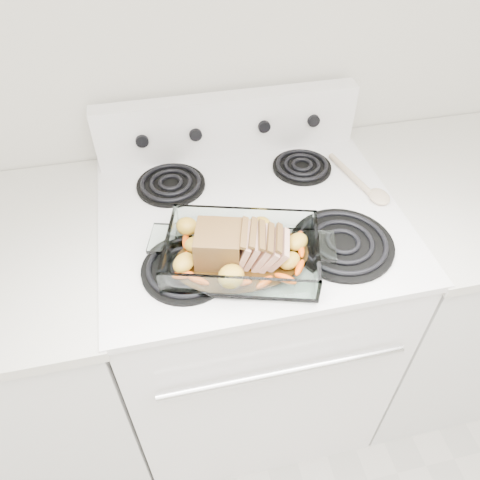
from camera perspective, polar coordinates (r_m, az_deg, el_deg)
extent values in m
cube|color=white|center=(1.58, 1.04, -9.74)|extent=(0.76, 0.65, 0.92)
cube|color=black|center=(1.43, 4.09, -20.04)|extent=(0.65, 0.02, 0.55)
cylinder|color=silver|center=(1.16, 5.39, -15.72)|extent=(0.61, 0.02, 0.02)
cube|color=white|center=(1.23, 1.32, 2.90)|extent=(0.78, 0.67, 0.02)
cube|color=white|center=(1.40, -1.49, 13.91)|extent=(0.76, 0.06, 0.18)
cylinder|color=black|center=(1.08, -6.51, -3.57)|extent=(0.21, 0.21, 0.01)
cylinder|color=black|center=(1.16, 12.35, -0.48)|extent=(0.25, 0.25, 0.01)
cylinder|color=black|center=(1.32, -8.41, 6.68)|extent=(0.19, 0.19, 0.01)
cylinder|color=black|center=(1.38, 7.54, 8.79)|extent=(0.17, 0.17, 0.01)
cylinder|color=black|center=(1.36, -11.86, 11.79)|extent=(0.04, 0.02, 0.04)
cylinder|color=black|center=(1.36, -5.46, 12.73)|extent=(0.04, 0.02, 0.04)
cylinder|color=black|center=(1.39, 2.92, 13.71)|extent=(0.04, 0.02, 0.04)
cylinder|color=black|center=(1.44, 8.91, 14.24)|extent=(0.04, 0.02, 0.04)
cube|color=white|center=(1.63, -23.05, -13.30)|extent=(0.55, 0.65, 0.90)
cube|color=white|center=(1.80, 22.18, -5.49)|extent=(0.55, 0.65, 0.90)
cube|color=silver|center=(1.50, 26.94, 5.96)|extent=(0.58, 0.68, 0.03)
cube|color=silver|center=(1.09, 0.23, -2.37)|extent=(0.34, 0.23, 0.01)
cube|color=silver|center=(0.99, 1.61, -5.59)|extent=(0.34, 0.01, 0.06)
cube|color=silver|center=(1.14, -0.97, 2.72)|extent=(0.34, 0.01, 0.06)
cube|color=silver|center=(1.05, -8.75, -2.56)|extent=(0.01, 0.23, 0.06)
cube|color=silver|center=(1.10, 8.79, 0.22)|extent=(0.01, 0.23, 0.06)
cylinder|color=black|center=(1.08, 0.23, -2.15)|extent=(0.20, 0.20, 0.00)
cube|color=brown|center=(1.05, -2.62, -1.15)|extent=(0.10, 0.10, 0.08)
cube|color=tan|center=(1.06, 0.49, -0.75)|extent=(0.04, 0.10, 0.08)
cube|color=tan|center=(1.06, 1.51, -0.65)|extent=(0.04, 0.10, 0.07)
cube|color=tan|center=(1.07, 2.53, -0.54)|extent=(0.04, 0.09, 0.07)
cube|color=tan|center=(1.07, 3.53, -0.43)|extent=(0.05, 0.09, 0.07)
cube|color=tan|center=(1.08, 4.53, -0.33)|extent=(0.05, 0.09, 0.06)
ellipsoid|color=#DF4500|center=(1.02, -5.91, -5.76)|extent=(0.05, 0.02, 0.02)
ellipsoid|color=#DF4500|center=(1.05, 6.34, -3.70)|extent=(0.05, 0.02, 0.02)
ellipsoid|color=#DF4500|center=(1.12, 6.83, -0.16)|extent=(0.05, 0.02, 0.02)
ellipsoid|color=#DF4500|center=(1.09, -7.17, -1.68)|extent=(0.05, 0.02, 0.02)
ellipsoid|color=#AF8A2E|center=(1.10, -7.43, -0.10)|extent=(0.05, 0.05, 0.04)
ellipsoid|color=#AF8A2E|center=(1.13, 0.28, 1.42)|extent=(0.05, 0.05, 0.04)
ellipsoid|color=#AF8A2E|center=(1.08, 6.08, -1.27)|extent=(0.05, 0.05, 0.04)
cylinder|color=tan|center=(1.37, 13.27, 7.86)|extent=(0.06, 0.20, 0.02)
ellipsoid|color=tan|center=(1.31, 16.61, 5.11)|extent=(0.05, 0.07, 0.02)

